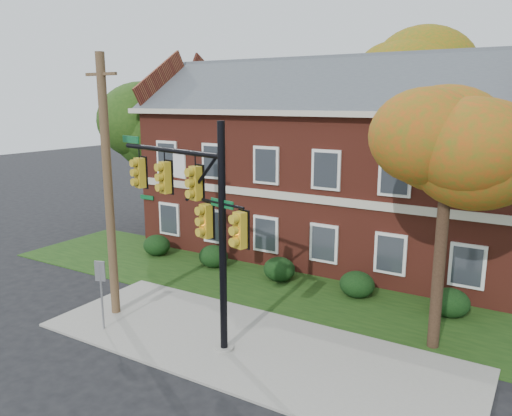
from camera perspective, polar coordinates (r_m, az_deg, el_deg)
The scene contains 15 objects.
ground at distance 15.69m, azimuth -2.85°, elevation -17.03°, with size 120.00×120.00×0.00m, color black.
sidewalk at distance 16.41m, azimuth -0.83°, elevation -15.46°, with size 14.00×5.00×0.08m, color gray.
grass_strip at distance 20.44m, azimuth 6.71°, elevation -9.82°, with size 30.00×6.00×0.04m, color #193811.
apartment_building at distance 25.35m, azimuth 8.49°, elevation 6.05°, with size 18.80×8.80×9.74m.
hedge_far_left at distance 25.58m, azimuth -11.27°, elevation -4.20°, with size 1.40×1.26×1.05m, color black.
hedge_left at distance 23.45m, azimuth -4.90°, elevation -5.53°, with size 1.40×1.26×1.05m, color black.
hedge_center at distance 21.67m, azimuth 2.68°, elevation -7.01°, with size 1.40×1.26×1.05m, color black.
hedge_right at distance 20.35m, azimuth 11.47°, elevation -8.56°, with size 1.40×1.26×1.05m, color black.
hedge_far_right at distance 19.57m, azimuth 21.29°, elevation -10.04°, with size 1.40×1.26×1.05m, color black.
tree_near_right at distance 15.41m, azimuth 22.01°, elevation 7.64°, with size 4.50×4.25×8.58m.
tree_left_rear at distance 29.48m, azimuth -10.29°, elevation 10.15°, with size 5.40×5.10×8.88m.
tree_far_rear at distance 32.23m, azimuth 16.57°, elevation 13.86°, with size 6.84×6.46×11.52m.
traffic_signal at distance 15.59m, azimuth -6.96°, elevation 0.07°, with size 6.21×1.71×7.10m.
utility_pole at distance 18.04m, azimuth -16.53°, elevation 2.19°, with size 1.44×0.32×9.22m.
sign_post at distance 17.56m, azimuth -17.31°, elevation -8.28°, with size 0.35×0.17×2.47m.
Camera 1 is at (7.70, -11.31, 7.68)m, focal length 35.00 mm.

